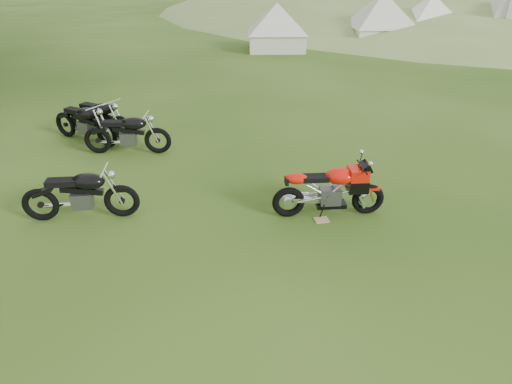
# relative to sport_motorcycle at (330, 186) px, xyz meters

# --- Properties ---
(ground) EXTENTS (120.00, 120.00, 0.00)m
(ground) POSITION_rel_sport_motorcycle_xyz_m (-0.93, -1.45, -0.57)
(ground) COLOR #23480F
(ground) RESTS_ON ground
(sport_motorcycle) EXTENTS (1.96, 0.76, 1.14)m
(sport_motorcycle) POSITION_rel_sport_motorcycle_xyz_m (0.00, 0.00, 0.00)
(sport_motorcycle) COLOR red
(sport_motorcycle) RESTS_ON ground
(plywood_board) EXTENTS (0.29, 0.25, 0.02)m
(plywood_board) POSITION_rel_sport_motorcycle_xyz_m (-0.11, -0.21, -0.56)
(plywood_board) COLOR tan
(plywood_board) RESTS_ON ground
(vintage_moto_a) EXTENTS (2.00, 0.58, 1.04)m
(vintage_moto_a) POSITION_rel_sport_motorcycle_xyz_m (-4.48, 2.49, -0.05)
(vintage_moto_a) COLOR black
(vintage_moto_a) RESTS_ON ground
(vintage_moto_b) EXTENTS (1.97, 0.76, 1.01)m
(vintage_moto_b) POSITION_rel_sport_motorcycle_xyz_m (-4.31, -0.43, -0.07)
(vintage_moto_b) COLOR black
(vintage_moto_b) RESTS_ON ground
(vintage_moto_c) EXTENTS (2.03, 1.22, 1.06)m
(vintage_moto_c) POSITION_rel_sport_motorcycle_xyz_m (-5.57, 3.57, -0.04)
(vintage_moto_c) COLOR black
(vintage_moto_c) RESTS_ON ground
(vintage_moto_d) EXTENTS (2.03, 1.26, 1.06)m
(vintage_moto_d) POSITION_rel_sport_motorcycle_xyz_m (-5.79, 3.15, -0.04)
(vintage_moto_d) COLOR black
(vintage_moto_d) RESTS_ON ground
(tent_left) EXTENTS (2.99, 2.99, 2.39)m
(tent_left) POSITION_rel_sport_motorcycle_xyz_m (-1.39, 16.39, 0.62)
(tent_left) COLOR beige
(tent_left) RESTS_ON ground
(tent_mid) EXTENTS (3.43, 3.43, 2.64)m
(tent_mid) POSITION_rel_sport_motorcycle_xyz_m (4.16, 18.44, 0.75)
(tent_mid) COLOR beige
(tent_mid) RESTS_ON ground
(tent_right) EXTENTS (3.36, 3.36, 2.56)m
(tent_right) POSITION_rel_sport_motorcycle_xyz_m (6.87, 18.99, 0.71)
(tent_right) COLOR white
(tent_right) RESTS_ON ground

